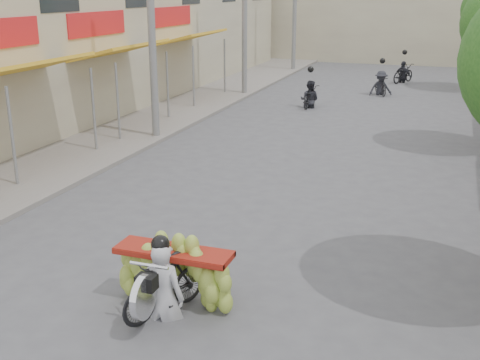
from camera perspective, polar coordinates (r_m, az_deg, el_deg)
sidewalk_left at (r=23.49m, az=-8.10°, el=6.01°), size 4.00×60.00×0.12m
shophouse_row_left at (r=24.96m, az=-20.01°, el=12.66°), size 9.77×40.00×6.00m
far_building at (r=43.56m, az=15.11°, el=15.53°), size 20.00×6.00×7.00m
utility_pole_mid at (r=19.62m, az=-8.45°, el=15.40°), size 0.60×0.24×8.00m
utility_pole_far at (r=27.91m, az=0.44°, el=16.24°), size 0.60×0.24×8.00m
utility_pole_back at (r=36.54m, az=5.23°, el=16.54°), size 0.60×0.24×8.00m
banana_motorbike at (r=9.29m, az=-6.89°, el=-8.12°), size 2.20×1.82×2.25m
bg_motorbike_a at (r=25.36m, az=6.65°, el=8.53°), size 0.81×1.57×1.95m
bg_motorbike_b at (r=28.88m, az=13.26°, el=9.57°), size 1.19×1.53×1.95m
bg_motorbike_c at (r=33.08m, az=15.24°, el=10.23°), size 1.31×1.83×1.95m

